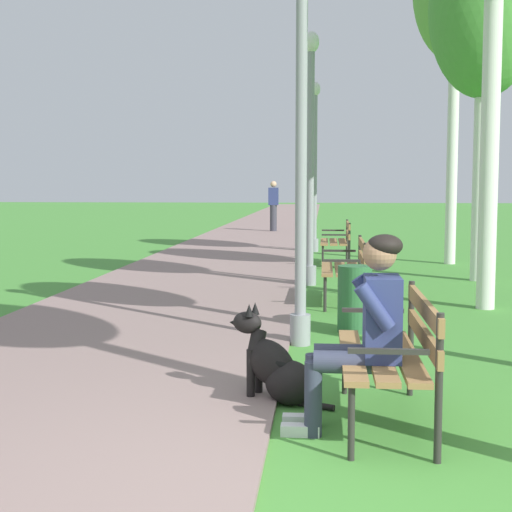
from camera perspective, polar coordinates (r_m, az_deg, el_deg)
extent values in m
plane|color=#478E38|center=(3.91, 2.69, -18.06)|extent=(120.00, 120.00, 0.00)
cube|color=gray|center=(27.70, 0.96, 2.23)|extent=(3.35, 60.00, 0.04)
cube|color=olive|center=(5.02, 7.19, -7.35)|extent=(0.14, 1.50, 0.04)
cube|color=olive|center=(5.03, 9.20, -7.35)|extent=(0.14, 1.50, 0.04)
cube|color=olive|center=(5.05, 11.19, -7.35)|extent=(0.14, 1.50, 0.04)
cube|color=olive|center=(5.03, 12.42, -5.78)|extent=(0.04, 1.50, 0.11)
cube|color=olive|center=(5.00, 12.46, -3.76)|extent=(0.04, 1.50, 0.11)
cylinder|color=#2D2B28|center=(5.74, 6.66, -8.02)|extent=(0.04, 0.04, 0.45)
cylinder|color=#2D2B28|center=(5.74, 11.51, -6.07)|extent=(0.04, 0.04, 0.85)
cube|color=#2D2B28|center=(5.67, 8.73, -4.04)|extent=(0.45, 0.04, 0.03)
cylinder|color=#2D2B28|center=(4.41, 7.15, -12.18)|extent=(0.04, 0.04, 0.45)
cylinder|color=#2D2B28|center=(4.40, 13.53, -9.63)|extent=(0.04, 0.04, 0.85)
cube|color=#2D2B28|center=(4.32, 9.88, -7.04)|extent=(0.45, 0.04, 0.03)
cube|color=olive|center=(9.99, 5.34, -0.97)|extent=(0.14, 1.50, 0.04)
cube|color=olive|center=(9.99, 6.34, -0.98)|extent=(0.14, 1.50, 0.04)
cube|color=olive|center=(9.99, 7.34, -0.99)|extent=(0.14, 1.50, 0.04)
cube|color=olive|center=(9.98, 7.96, -0.19)|extent=(0.04, 1.50, 0.11)
cube|color=olive|center=(9.97, 7.97, 0.84)|extent=(0.04, 1.50, 0.11)
cylinder|color=#2D2B28|center=(10.70, 5.18, -1.76)|extent=(0.04, 0.04, 0.45)
cylinder|color=#2D2B28|center=(10.69, 7.76, -0.71)|extent=(0.04, 0.04, 0.85)
cube|color=#2D2B28|center=(10.66, 6.27, 0.40)|extent=(0.45, 0.04, 0.03)
cylinder|color=#2D2B28|center=(9.33, 5.19, -2.81)|extent=(0.04, 0.04, 0.45)
cylinder|color=#2D2B28|center=(9.32, 8.15, -1.61)|extent=(0.04, 0.04, 0.85)
cube|color=#2D2B28|center=(9.28, 6.44, -0.35)|extent=(0.45, 0.04, 0.03)
cube|color=olive|center=(14.67, 5.13, 1.07)|extent=(0.14, 1.50, 0.04)
cube|color=olive|center=(14.67, 5.81, 1.06)|extent=(0.14, 1.50, 0.04)
cube|color=olive|center=(14.68, 6.50, 1.06)|extent=(0.14, 1.50, 0.04)
cube|color=olive|center=(14.67, 6.91, 1.60)|extent=(0.04, 1.50, 0.11)
cube|color=olive|center=(14.66, 6.92, 2.30)|extent=(0.04, 1.50, 0.11)
cylinder|color=#2D2B28|center=(15.38, 5.03, 0.43)|extent=(0.04, 0.04, 0.45)
cylinder|color=#2D2B28|center=(15.37, 6.83, 1.15)|extent=(0.04, 0.04, 0.85)
cube|color=#2D2B28|center=(15.35, 5.79, 1.93)|extent=(0.45, 0.04, 0.03)
cylinder|color=#2D2B28|center=(14.00, 5.02, -0.06)|extent=(0.04, 0.04, 0.45)
cylinder|color=#2D2B28|center=(13.99, 6.99, 0.74)|extent=(0.04, 0.04, 0.85)
cube|color=#2D2B28|center=(13.97, 5.85, 1.58)|extent=(0.45, 0.04, 0.03)
cylinder|color=#33384C|center=(4.92, 6.82, -7.37)|extent=(0.42, 0.14, 0.14)
cylinder|color=#33384C|center=(4.98, 4.34, -9.99)|extent=(0.11, 0.11, 0.47)
cube|color=silver|center=(5.04, 3.39, -12.17)|extent=(0.24, 0.09, 0.07)
cylinder|color=#33384C|center=(4.73, 6.89, -7.90)|extent=(0.42, 0.14, 0.14)
cylinder|color=#33384C|center=(4.79, 4.30, -10.62)|extent=(0.11, 0.11, 0.47)
cube|color=silver|center=(4.85, 3.32, -12.88)|extent=(0.24, 0.09, 0.07)
cube|color=navy|center=(4.79, 9.41, -4.60)|extent=(0.22, 0.36, 0.52)
cylinder|color=navy|center=(4.96, 8.57, -3.06)|extent=(0.25, 0.09, 0.30)
cylinder|color=navy|center=(4.57, 8.87, -3.79)|extent=(0.25, 0.09, 0.30)
sphere|color=#A37556|center=(4.73, 9.25, 0.18)|extent=(0.21, 0.21, 0.21)
ellipsoid|color=black|center=(4.73, 9.62, 0.78)|extent=(0.22, 0.23, 0.14)
ellipsoid|color=black|center=(5.44, 2.53, -9.45)|extent=(0.44, 0.40, 0.32)
ellipsoid|color=black|center=(5.48, 1.11, -8.00)|extent=(0.55, 0.40, 0.48)
ellipsoid|color=black|center=(5.45, 1.58, -7.67)|extent=(0.40, 0.31, 0.27)
cylinder|color=black|center=(5.61, 0.19, -8.68)|extent=(0.06, 0.06, 0.38)
cylinder|color=black|center=(5.51, -0.40, -8.95)|extent=(0.06, 0.06, 0.38)
cylinder|color=black|center=(5.50, 0.08, -6.41)|extent=(0.17, 0.20, 0.19)
ellipsoid|color=black|center=(5.51, -0.65, -5.00)|extent=(0.26, 0.22, 0.16)
cone|color=black|center=(5.56, -1.56, -5.02)|extent=(0.13, 0.12, 0.09)
cone|color=black|center=(5.51, -0.06, -3.94)|extent=(0.06, 0.06, 0.09)
cone|color=black|center=(5.43, -0.52, -4.08)|extent=(0.06, 0.06, 0.09)
cylinder|color=black|center=(5.40, 4.47, -11.07)|extent=(0.27, 0.15, 0.04)
cylinder|color=gray|center=(7.42, 3.33, -5.52)|extent=(0.20, 0.20, 0.30)
cylinder|color=gray|center=(7.29, 3.40, 7.73)|extent=(0.11, 0.11, 3.70)
cylinder|color=gray|center=(11.77, 4.04, -1.46)|extent=(0.20, 0.20, 0.30)
cylinder|color=gray|center=(11.68, 4.09, 6.48)|extent=(0.11, 0.11, 3.55)
ellipsoid|color=silver|center=(11.87, 4.16, 15.68)|extent=(0.24, 0.24, 0.32)
cylinder|color=gray|center=(17.58, 4.37, 0.81)|extent=(0.20, 0.20, 0.30)
cylinder|color=gray|center=(17.53, 4.41, 6.16)|extent=(0.11, 0.11, 3.58)
ellipsoid|color=silver|center=(17.65, 4.45, 12.36)|extent=(0.24, 0.24, 0.32)
cylinder|color=silver|center=(9.87, 17.11, 8.71)|extent=(0.23, 0.23, 4.33)
cylinder|color=silver|center=(12.72, 16.41, 5.96)|extent=(0.23, 0.23, 3.45)
ellipsoid|color=#4C933D|center=(13.00, 16.72, 17.29)|extent=(1.72, 1.58, 2.77)
cylinder|color=silver|center=(15.30, 14.48, 7.72)|extent=(0.21, 0.21, 4.44)
cylinder|color=#2D6638|center=(8.10, 7.40, -3.19)|extent=(0.36, 0.36, 0.70)
cylinder|color=#383842|center=(24.61, 1.31, 2.81)|extent=(0.22, 0.22, 0.88)
cube|color=navy|center=(24.59, 1.31, 4.49)|extent=(0.32, 0.20, 0.56)
sphere|color=tan|center=(24.58, 1.31, 5.40)|extent=(0.20, 0.20, 0.20)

